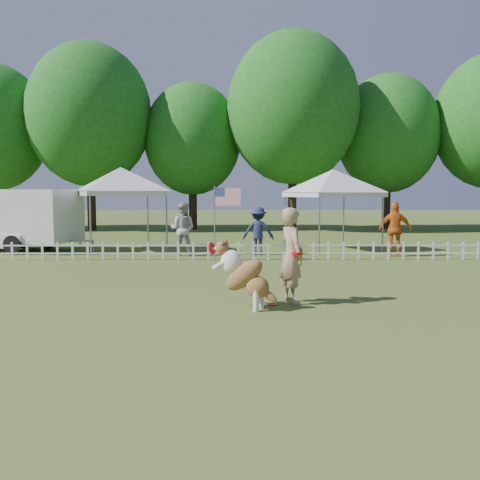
{
  "coord_description": "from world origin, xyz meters",
  "views": [
    {
      "loc": [
        -0.32,
        -10.63,
        2.21
      ],
      "look_at": [
        -0.23,
        2.0,
        1.1
      ],
      "focal_mm": 40.0,
      "sensor_mm": 36.0,
      "label": 1
    }
  ],
  "objects_px": {
    "frisbee_on_turf": "(272,305)",
    "canopy_tent_left": "(121,210)",
    "handler": "(292,256)",
    "canopy_tent_right": "(333,211)",
    "dog": "(245,275)",
    "flag_pole": "(215,224)",
    "spectator_b": "(258,231)",
    "spectator_a": "(183,229)",
    "cargo_trailer": "(18,220)",
    "spectator_c": "(395,229)"
  },
  "relations": [
    {
      "from": "frisbee_on_turf",
      "to": "canopy_tent_left",
      "type": "relative_size",
      "value": 0.07
    },
    {
      "from": "handler",
      "to": "canopy_tent_right",
      "type": "height_order",
      "value": "canopy_tent_right"
    },
    {
      "from": "dog",
      "to": "flag_pole",
      "type": "relative_size",
      "value": 0.54
    },
    {
      "from": "dog",
      "to": "canopy_tent_left",
      "type": "distance_m",
      "value": 11.72
    },
    {
      "from": "canopy_tent_right",
      "to": "spectator_b",
      "type": "xyz_separation_m",
      "value": [
        -2.98,
        -1.75,
        -0.67
      ]
    },
    {
      "from": "canopy_tent_left",
      "to": "flag_pole",
      "type": "relative_size",
      "value": 1.29
    },
    {
      "from": "handler",
      "to": "canopy_tent_left",
      "type": "bearing_deg",
      "value": 9.36
    },
    {
      "from": "handler",
      "to": "frisbee_on_turf",
      "type": "xyz_separation_m",
      "value": [
        -0.4,
        -0.22,
        -0.95
      ]
    },
    {
      "from": "canopy_tent_left",
      "to": "canopy_tent_right",
      "type": "height_order",
      "value": "canopy_tent_left"
    },
    {
      "from": "canopy_tent_right",
      "to": "spectator_a",
      "type": "relative_size",
      "value": 1.62
    },
    {
      "from": "dog",
      "to": "cargo_trailer",
      "type": "distance_m",
      "value": 13.43
    },
    {
      "from": "handler",
      "to": "spectator_b",
      "type": "height_order",
      "value": "handler"
    },
    {
      "from": "canopy_tent_left",
      "to": "spectator_a",
      "type": "height_order",
      "value": "canopy_tent_left"
    },
    {
      "from": "frisbee_on_turf",
      "to": "flag_pole",
      "type": "distance_m",
      "value": 7.22
    },
    {
      "from": "spectator_b",
      "to": "flag_pole",
      "type": "bearing_deg",
      "value": 54.48
    },
    {
      "from": "canopy_tent_left",
      "to": "spectator_b",
      "type": "distance_m",
      "value": 5.56
    },
    {
      "from": "cargo_trailer",
      "to": "spectator_a",
      "type": "relative_size",
      "value": 2.89
    },
    {
      "from": "spectator_c",
      "to": "canopy_tent_right",
      "type": "bearing_deg",
      "value": -41.7
    },
    {
      "from": "flag_pole",
      "to": "canopy_tent_left",
      "type": "bearing_deg",
      "value": 153.42
    },
    {
      "from": "handler",
      "to": "spectator_c",
      "type": "relative_size",
      "value": 1.01
    },
    {
      "from": "handler",
      "to": "spectator_a",
      "type": "relative_size",
      "value": 1.02
    },
    {
      "from": "canopy_tent_right",
      "to": "spectator_b",
      "type": "bearing_deg",
      "value": -170.4
    },
    {
      "from": "flag_pole",
      "to": "spectator_b",
      "type": "distance_m",
      "value": 2.3
    },
    {
      "from": "cargo_trailer",
      "to": "spectator_a",
      "type": "xyz_separation_m",
      "value": [
        6.42,
        -1.5,
        -0.26
      ]
    },
    {
      "from": "handler",
      "to": "spectator_b",
      "type": "bearing_deg",
      "value": -17.16
    },
    {
      "from": "canopy_tent_right",
      "to": "flag_pole",
      "type": "bearing_deg",
      "value": -163.1
    },
    {
      "from": "canopy_tent_left",
      "to": "cargo_trailer",
      "type": "height_order",
      "value": "canopy_tent_left"
    },
    {
      "from": "canopy_tent_left",
      "to": "dog",
      "type": "bearing_deg",
      "value": -90.45
    },
    {
      "from": "dog",
      "to": "spectator_c",
      "type": "height_order",
      "value": "spectator_c"
    },
    {
      "from": "flag_pole",
      "to": "spectator_a",
      "type": "xyz_separation_m",
      "value": [
        -1.2,
        1.57,
        -0.27
      ]
    },
    {
      "from": "dog",
      "to": "spectator_c",
      "type": "bearing_deg",
      "value": 82.67
    },
    {
      "from": "handler",
      "to": "dog",
      "type": "distance_m",
      "value": 1.13
    },
    {
      "from": "frisbee_on_turf",
      "to": "canopy_tent_left",
      "type": "distance_m",
      "value": 11.71
    },
    {
      "from": "dog",
      "to": "frisbee_on_turf",
      "type": "height_order",
      "value": "dog"
    },
    {
      "from": "canopy_tent_left",
      "to": "frisbee_on_turf",
      "type": "bearing_deg",
      "value": -87.34
    },
    {
      "from": "frisbee_on_turf",
      "to": "canopy_tent_right",
      "type": "relative_size",
      "value": 0.07
    },
    {
      "from": "canopy_tent_right",
      "to": "cargo_trailer",
      "type": "xyz_separation_m",
      "value": [
        -12.1,
        -0.39,
        -0.33
      ]
    },
    {
      "from": "handler",
      "to": "spectator_b",
      "type": "relative_size",
      "value": 1.12
    },
    {
      "from": "canopy_tent_left",
      "to": "canopy_tent_right",
      "type": "bearing_deg",
      "value": -23.51
    },
    {
      "from": "frisbee_on_turf",
      "to": "canopy_tent_left",
      "type": "height_order",
      "value": "canopy_tent_left"
    },
    {
      "from": "handler",
      "to": "spectator_a",
      "type": "xyz_separation_m",
      "value": [
        -3.02,
        8.33,
        -0.02
      ]
    },
    {
      "from": "canopy_tent_right",
      "to": "canopy_tent_left",
      "type": "bearing_deg",
      "value": 159.45
    },
    {
      "from": "handler",
      "to": "canopy_tent_right",
      "type": "relative_size",
      "value": 0.63
    },
    {
      "from": "handler",
      "to": "spectator_c",
      "type": "xyz_separation_m",
      "value": [
        4.46,
        7.98,
        -0.01
      ]
    },
    {
      "from": "dog",
      "to": "canopy_tent_left",
      "type": "xyz_separation_m",
      "value": [
        -4.63,
        10.72,
        0.92
      ]
    },
    {
      "from": "dog",
      "to": "canopy_tent_right",
      "type": "distance_m",
      "value": 11.38
    },
    {
      "from": "spectator_c",
      "to": "spectator_b",
      "type": "bearing_deg",
      "value": 3.65
    },
    {
      "from": "dog",
      "to": "spectator_a",
      "type": "xyz_separation_m",
      "value": [
        -2.08,
        8.88,
        0.29
      ]
    },
    {
      "from": "frisbee_on_turf",
      "to": "spectator_a",
      "type": "bearing_deg",
      "value": 107.04
    },
    {
      "from": "cargo_trailer",
      "to": "spectator_a",
      "type": "height_order",
      "value": "cargo_trailer"
    }
  ]
}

